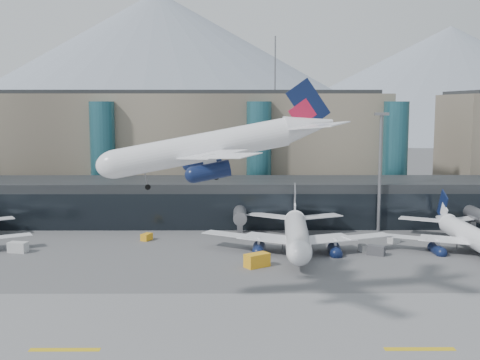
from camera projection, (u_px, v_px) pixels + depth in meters
name	position (u px, v px, depth m)	size (l,w,h in m)	color
ground	(241.00, 305.00, 82.49)	(900.00, 900.00, 0.00)	#515154
runway_strip	(242.00, 350.00, 67.61)	(400.00, 40.00, 0.04)	slate
runway_markings	(242.00, 349.00, 67.61)	(128.00, 1.00, 0.02)	gold
concourse	(240.00, 201.00, 139.12)	(170.00, 27.00, 10.00)	black
terminal_main	(151.00, 146.00, 169.68)	(130.00, 30.00, 31.00)	gray
teal_towers	(181.00, 156.00, 154.05)	(116.40, 19.40, 46.00)	#255B68
mountain_ridge	(259.00, 79.00, 453.67)	(910.00, 400.00, 110.00)	gray
lightmast_mid	(380.00, 165.00, 128.41)	(3.00, 1.20, 25.60)	slate
hero_jet	(226.00, 137.00, 76.78)	(31.94, 32.10, 10.40)	white
jet_parked_mid	(296.00, 225.00, 114.23)	(37.81, 37.12, 12.20)	white
jet_parked_right	(465.00, 227.00, 114.28)	(33.86, 32.83, 10.90)	white
veh_a	(18.00, 247.00, 111.69)	(3.43, 1.93, 1.93)	silver
veh_b	(147.00, 237.00, 121.48)	(2.41, 1.49, 1.39)	#EFA31C
veh_c	(376.00, 250.00, 109.70)	(3.14, 1.66, 1.74)	#45464A
veh_d	(394.00, 239.00, 119.28)	(2.62, 1.40, 1.50)	silver
veh_g	(363.00, 248.00, 112.42)	(2.12, 1.24, 1.24)	silver
veh_h	(257.00, 260.00, 101.73)	(4.15, 2.19, 2.30)	#EFA31C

